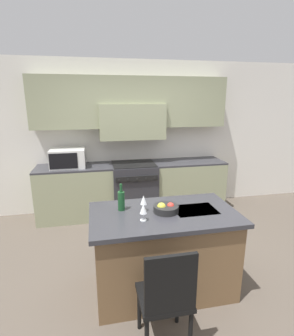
{
  "coord_description": "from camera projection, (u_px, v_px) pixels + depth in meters",
  "views": [
    {
      "loc": [
        -0.66,
        -2.68,
        2.04
      ],
      "look_at": [
        0.0,
        0.59,
        1.15
      ],
      "focal_mm": 28.0,
      "sensor_mm": 36.0,
      "label": 1
    }
  ],
  "objects": [
    {
      "name": "island_chair",
      "position": [
        167.0,
        295.0,
        2.07
      ],
      "size": [
        0.42,
        0.4,
        0.96
      ],
      "color": "black",
      "rests_on": "ground_plane"
    },
    {
      "name": "wine_bottle",
      "position": [
        121.0,
        200.0,
        2.74
      ],
      "size": [
        0.07,
        0.07,
        0.29
      ],
      "color": "#194723",
      "rests_on": "kitchen_island"
    },
    {
      "name": "back_cabinetry",
      "position": [
        131.0,
        124.0,
        4.69
      ],
      "size": [
        10.0,
        0.46,
        2.7
      ],
      "color": "silver",
      "rests_on": "ground_plane"
    },
    {
      "name": "back_counter",
      "position": [
        134.0,
        188.0,
        4.74
      ],
      "size": [
        3.32,
        0.62,
        0.92
      ],
      "color": "gray",
      "rests_on": "ground_plane"
    },
    {
      "name": "wine_glass_far",
      "position": [
        144.0,
        200.0,
        2.71
      ],
      "size": [
        0.07,
        0.07,
        0.17
      ],
      "color": "white",
      "rests_on": "kitchen_island"
    },
    {
      "name": "range_stove",
      "position": [
        134.0,
        189.0,
        4.72
      ],
      "size": [
        0.77,
        0.7,
        0.93
      ],
      "color": "#2D2D33",
      "rests_on": "ground_plane"
    },
    {
      "name": "wine_glass_near",
      "position": [
        143.0,
        209.0,
        2.5
      ],
      "size": [
        0.07,
        0.07,
        0.17
      ],
      "color": "white",
      "rests_on": "kitchen_island"
    },
    {
      "name": "kitchen_island",
      "position": [
        163.0,
        250.0,
        2.82
      ],
      "size": [
        1.52,
        0.86,
        0.9
      ],
      "color": "brown",
      "rests_on": "ground_plane"
    },
    {
      "name": "microwave",
      "position": [
        68.0,
        158.0,
        4.36
      ],
      "size": [
        0.56,
        0.45,
        0.31
      ],
      "color": "silver",
      "rests_on": "back_counter"
    },
    {
      "name": "fruit_bowl",
      "position": [
        166.0,
        208.0,
        2.71
      ],
      "size": [
        0.26,
        0.26,
        0.1
      ],
      "color": "black",
      "rests_on": "kitchen_island"
    },
    {
      "name": "ground_plane",
      "position": [
        156.0,
        272.0,
        3.19
      ],
      "size": [
        10.0,
        10.0,
        0.0
      ],
      "primitive_type": "plane",
      "color": "brown"
    }
  ]
}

